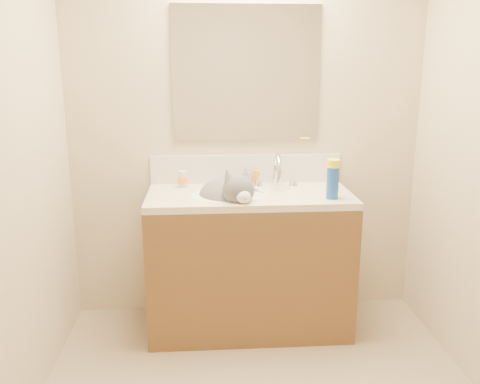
{
  "coord_description": "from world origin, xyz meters",
  "views": [
    {
      "loc": [
        -0.26,
        -1.9,
        1.61
      ],
      "look_at": [
        -0.06,
        0.92,
        0.88
      ],
      "focal_mm": 38.0,
      "sensor_mm": 36.0,
      "label": 1
    }
  ],
  "objects": [
    {
      "name": "silver_jar",
      "position": [
        0.01,
        1.17,
        0.89
      ],
      "size": [
        0.06,
        0.06,
        0.07
      ],
      "primitive_type": "cylinder",
      "rotation": [
        0.0,
        0.0,
        -0.13
      ],
      "color": "#B7B7BC",
      "rests_on": "counter_slab"
    },
    {
      "name": "mirror",
      "position": [
        0.0,
        1.24,
        1.54
      ],
      "size": [
        0.9,
        0.02,
        0.8
      ],
      "primitive_type": "cube",
      "color": "white",
      "rests_on": "room_shell"
    },
    {
      "name": "vanity_cabinet",
      "position": [
        0.0,
        0.97,
        0.41
      ],
      "size": [
        1.2,
        0.55,
        0.82
      ],
      "primitive_type": "cube",
      "color": "brown",
      "rests_on": "ground"
    },
    {
      "name": "cat",
      "position": [
        -0.12,
        0.94,
        0.85
      ],
      "size": [
        0.47,
        0.51,
        0.35
      ],
      "rotation": [
        0.0,
        0.0,
        0.34
      ],
      "color": "#535053",
      "rests_on": "basin"
    },
    {
      "name": "basin",
      "position": [
        -0.12,
        0.94,
        0.79
      ],
      "size": [
        0.45,
        0.36,
        0.14
      ],
      "primitive_type": "ellipsoid",
      "color": "white",
      "rests_on": "vanity_cabinet"
    },
    {
      "name": "toothbrush",
      "position": [
        0.05,
        1.02,
        0.86
      ],
      "size": [
        0.08,
        0.11,
        0.01
      ],
      "primitive_type": "cube",
      "rotation": [
        0.0,
        0.0,
        0.57
      ],
      "color": "silver",
      "rests_on": "counter_slab"
    },
    {
      "name": "counter_slab",
      "position": [
        0.0,
        0.97,
        0.84
      ],
      "size": [
        1.2,
        0.55,
        0.04
      ],
      "primitive_type": "cube",
      "color": "beige",
      "rests_on": "vanity_cabinet"
    },
    {
      "name": "pill_bottle",
      "position": [
        -0.4,
        1.15,
        0.91
      ],
      "size": [
        0.07,
        0.07,
        0.1
      ],
      "primitive_type": "cylinder",
      "rotation": [
        0.0,
        0.0,
        -0.31
      ],
      "color": "silver",
      "rests_on": "counter_slab"
    },
    {
      "name": "spray_cap",
      "position": [
        0.45,
        0.82,
        1.06
      ],
      "size": [
        0.09,
        0.09,
        0.04
      ],
      "primitive_type": "cylinder",
      "rotation": [
        0.0,
        0.0,
        -0.3
      ],
      "color": "yellow",
      "rests_on": "spray_can"
    },
    {
      "name": "spray_can",
      "position": [
        0.45,
        0.82,
        0.95
      ],
      "size": [
        0.09,
        0.09,
        0.19
      ],
      "primitive_type": "cylinder",
      "rotation": [
        0.0,
        0.0,
        -0.3
      ],
      "color": "#1746A6",
      "rests_on": "counter_slab"
    },
    {
      "name": "toothbrush_head",
      "position": [
        0.05,
        1.02,
        0.87
      ],
      "size": [
        0.03,
        0.03,
        0.02
      ],
      "primitive_type": "cube",
      "rotation": [
        0.0,
        0.0,
        0.57
      ],
      "color": "#6998DF",
      "rests_on": "counter_slab"
    },
    {
      "name": "room_shell",
      "position": [
        0.0,
        0.0,
        1.49
      ],
      "size": [
        2.24,
        2.54,
        2.52
      ],
      "color": "#BCAB8B",
      "rests_on": "ground"
    },
    {
      "name": "backsplash",
      "position": [
        0.0,
        1.24,
        0.95
      ],
      "size": [
        1.2,
        0.02,
        0.18
      ],
      "primitive_type": "cube",
      "color": "silver",
      "rests_on": "counter_slab"
    },
    {
      "name": "amber_bottle",
      "position": [
        0.06,
        1.19,
        0.9
      ],
      "size": [
        0.04,
        0.04,
        0.09
      ],
      "primitive_type": "cylinder",
      "rotation": [
        0.0,
        0.0,
        -0.28
      ],
      "color": "orange",
      "rests_on": "counter_slab"
    },
    {
      "name": "faucet",
      "position": [
        0.18,
        1.11,
        0.95
      ],
      "size": [
        0.28,
        0.2,
        0.21
      ],
      "color": "silver",
      "rests_on": "counter_slab"
    },
    {
      "name": "pill_label",
      "position": [
        -0.4,
        1.15,
        0.91
      ],
      "size": [
        0.08,
        0.08,
        0.04
      ],
      "primitive_type": "cylinder",
      "rotation": [
        0.0,
        0.0,
        -0.31
      ],
      "color": "orange",
      "rests_on": "pill_bottle"
    }
  ]
}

